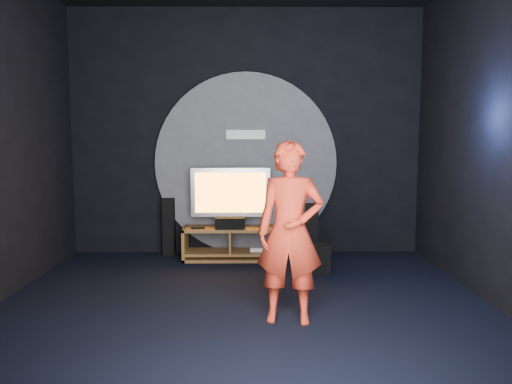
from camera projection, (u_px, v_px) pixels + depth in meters
floor at (243, 310)px, 4.88m from camera, size 5.00×5.00×0.00m
back_wall at (246, 133)px, 7.17m from camera, size 5.00×0.04×3.50m
front_wall at (233, 123)px, 2.20m from camera, size 5.00×0.04×3.50m
right_wall at (507, 130)px, 4.70m from camera, size 0.04×5.00×3.50m
wall_disc_panel at (246, 164)px, 7.16m from camera, size 2.60×0.11×2.60m
media_console at (231, 245)px, 6.89m from camera, size 1.30×0.45×0.45m
tv at (231, 195)px, 6.88m from camera, size 1.09×0.22×0.81m
center_speaker at (230, 223)px, 6.75m from camera, size 0.40×0.15×0.15m
remote at (198, 228)px, 6.74m from camera, size 0.18×0.05×0.02m
tower_speaker_left at (169, 226)px, 7.16m from camera, size 0.16×0.18×0.82m
tower_speaker_right at (311, 235)px, 6.57m from camera, size 0.16×0.18×0.82m
subwoofer at (316, 258)px, 6.24m from camera, size 0.32×0.32×0.35m
player at (290, 232)px, 4.52m from camera, size 0.65×0.47×1.66m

